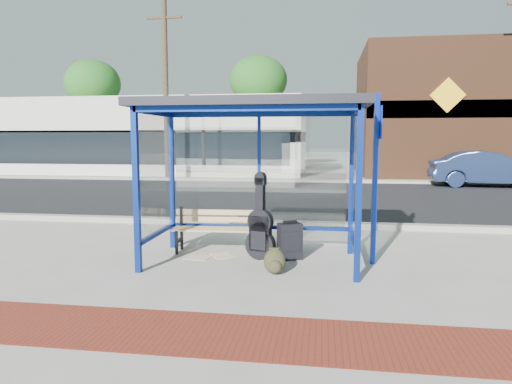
% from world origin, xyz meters
% --- Properties ---
extents(ground, '(120.00, 120.00, 0.00)m').
position_xyz_m(ground, '(0.00, 0.00, 0.00)').
color(ground, '#B2ADA0').
rests_on(ground, ground).
extents(brick_paver_strip, '(60.00, 1.00, 0.01)m').
position_xyz_m(brick_paver_strip, '(0.00, -2.60, 0.01)').
color(brick_paver_strip, maroon).
rests_on(brick_paver_strip, ground).
extents(curb_near, '(60.00, 0.25, 0.12)m').
position_xyz_m(curb_near, '(0.00, 2.90, 0.06)').
color(curb_near, gray).
rests_on(curb_near, ground).
extents(street_asphalt, '(60.00, 10.00, 0.00)m').
position_xyz_m(street_asphalt, '(0.00, 8.00, 0.00)').
color(street_asphalt, black).
rests_on(street_asphalt, ground).
extents(curb_far, '(60.00, 0.25, 0.12)m').
position_xyz_m(curb_far, '(0.00, 13.10, 0.06)').
color(curb_far, gray).
rests_on(curb_far, ground).
extents(far_sidewalk, '(60.00, 4.00, 0.01)m').
position_xyz_m(far_sidewalk, '(0.00, 15.00, 0.00)').
color(far_sidewalk, '#B2ADA0').
rests_on(far_sidewalk, ground).
extents(bus_shelter, '(3.30, 1.80, 2.42)m').
position_xyz_m(bus_shelter, '(0.00, 0.07, 2.07)').
color(bus_shelter, navy).
rests_on(bus_shelter, ground).
extents(storefront_white, '(18.00, 6.04, 4.00)m').
position_xyz_m(storefront_white, '(-9.00, 17.99, 2.00)').
color(storefront_white, silver).
rests_on(storefront_white, ground).
extents(storefront_brown, '(10.00, 7.08, 6.40)m').
position_xyz_m(storefront_brown, '(8.00, 18.49, 3.20)').
color(storefront_brown, '#59331E').
rests_on(storefront_brown, ground).
extents(tree_left, '(3.60, 3.60, 7.03)m').
position_xyz_m(tree_left, '(-14.00, 22.00, 5.45)').
color(tree_left, '#4C3826').
rests_on(tree_left, ground).
extents(tree_mid, '(3.60, 3.60, 7.03)m').
position_xyz_m(tree_mid, '(-3.00, 22.00, 5.45)').
color(tree_mid, '#4C3826').
rests_on(tree_mid, ground).
extents(utility_pole_west, '(1.60, 0.24, 8.00)m').
position_xyz_m(utility_pole_west, '(-6.00, 13.40, 4.11)').
color(utility_pole_west, '#4C3826').
rests_on(utility_pole_west, ground).
extents(bench, '(1.59, 0.48, 0.74)m').
position_xyz_m(bench, '(-0.60, 0.56, 0.42)').
color(bench, black).
rests_on(bench, ground).
extents(guitar_bag, '(0.49, 0.26, 1.28)m').
position_xyz_m(guitar_bag, '(0.10, 0.18, 0.47)').
color(guitar_bag, black).
rests_on(guitar_bag, ground).
extents(suitcase, '(0.41, 0.34, 0.62)m').
position_xyz_m(suitcase, '(0.55, 0.25, 0.28)').
color(suitcase, black).
rests_on(suitcase, ground).
extents(backpack, '(0.34, 0.31, 0.36)m').
position_xyz_m(backpack, '(0.40, -0.56, 0.17)').
color(backpack, '#292917').
rests_on(backpack, ground).
extents(sign_post, '(0.10, 0.32, 2.52)m').
position_xyz_m(sign_post, '(1.81, 0.18, 1.42)').
color(sign_post, navy).
rests_on(sign_post, ground).
extents(newspaper_a, '(0.48, 0.50, 0.01)m').
position_xyz_m(newspaper_a, '(-0.53, 0.30, 0.00)').
color(newspaper_a, white).
rests_on(newspaper_a, ground).
extents(newspaper_b, '(0.41, 0.35, 0.01)m').
position_xyz_m(newspaper_b, '(-0.89, 0.12, 0.00)').
color(newspaper_b, white).
rests_on(newspaper_b, ground).
extents(newspaper_c, '(0.39, 0.44, 0.01)m').
position_xyz_m(newspaper_c, '(0.20, 0.28, 0.00)').
color(newspaper_c, white).
rests_on(newspaper_c, ground).
extents(parked_car, '(4.33, 1.74, 1.40)m').
position_xyz_m(parked_car, '(7.41, 12.19, 0.70)').
color(parked_car, '#1C2A4E').
rests_on(parked_car, ground).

